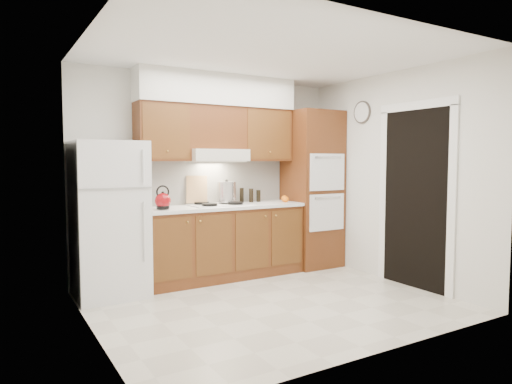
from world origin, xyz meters
TOP-DOWN VIEW (x-y plane):
  - floor at (0.00, 0.00)m, footprint 3.60×3.60m
  - ceiling at (0.00, 0.00)m, footprint 3.60×3.60m
  - wall_back at (0.00, 1.50)m, footprint 3.60×0.02m
  - wall_left at (-1.80, 0.00)m, footprint 0.02×3.00m
  - wall_right at (1.80, 0.00)m, footprint 0.02×3.00m
  - fridge at (-1.41, 1.14)m, footprint 0.75×0.72m
  - base_cabinets at (0.02, 1.20)m, footprint 2.11×0.60m
  - countertop at (0.03, 1.19)m, footprint 2.13×0.62m
  - backsplash at (0.02, 1.49)m, footprint 2.11×0.03m
  - oven_cabinet at (1.44, 1.18)m, footprint 0.70×0.65m
  - upper_cab_left at (-0.71, 1.33)m, footprint 0.63×0.33m
  - upper_cab_right at (0.72, 1.33)m, footprint 0.73×0.33m
  - range_hood at (-0.02, 1.27)m, footprint 0.75×0.45m
  - upper_cab_over_hood at (-0.02, 1.33)m, footprint 0.75×0.33m
  - soffit at (0.03, 1.32)m, footprint 2.13×0.36m
  - cooktop at (-0.02, 1.21)m, footprint 0.74×0.50m
  - doorway at (1.79, -0.35)m, footprint 0.02×0.90m
  - wall_clock at (1.79, 0.55)m, footprint 0.02×0.30m
  - kettle at (-0.81, 1.06)m, footprint 0.23×0.23m
  - cutting_board at (-0.25, 1.38)m, footprint 0.28×0.19m
  - stock_pot at (0.12, 1.26)m, footprint 0.31×0.31m
  - condiment_a at (0.40, 1.38)m, footprint 0.07×0.07m
  - condiment_b at (0.54, 1.35)m, footprint 0.06×0.06m
  - condiment_c at (0.65, 1.35)m, footprint 0.07×0.07m
  - orange_near at (0.97, 1.18)m, footprint 0.10×0.10m
  - orange_far at (0.94, 1.10)m, footprint 0.10×0.10m

SIDE VIEW (x-z plane):
  - floor at x=0.00m, z-range 0.00..0.00m
  - base_cabinets at x=0.02m, z-range 0.00..0.90m
  - fridge at x=-1.41m, z-range 0.00..1.72m
  - countertop at x=0.03m, z-range 0.90..0.94m
  - cooktop at x=-0.02m, z-range 0.94..0.95m
  - orange_far at x=0.94m, z-range 0.94..1.02m
  - orange_near at x=0.97m, z-range 0.94..1.03m
  - condiment_c at x=0.65m, z-range 0.94..1.10m
  - condiment_b at x=0.54m, z-range 0.94..1.13m
  - condiment_a at x=0.40m, z-range 0.94..1.14m
  - kettle at x=-0.81m, z-range 0.95..1.13m
  - doorway at x=1.79m, z-range 0.00..2.10m
  - stock_pot at x=0.12m, z-range 0.97..1.23m
  - oven_cabinet at x=1.44m, z-range 0.00..2.20m
  - cutting_board at x=-0.25m, z-range 0.97..1.31m
  - backsplash at x=0.02m, z-range 0.94..1.50m
  - wall_back at x=0.00m, z-range 0.00..2.60m
  - wall_left at x=-1.80m, z-range 0.00..2.60m
  - wall_right at x=1.80m, z-range 0.00..2.60m
  - range_hood at x=-0.02m, z-range 1.50..1.65m
  - upper_cab_left at x=-0.71m, z-range 1.50..2.20m
  - upper_cab_right at x=0.72m, z-range 1.50..2.20m
  - upper_cab_over_hood at x=-0.02m, z-range 1.65..2.20m
  - wall_clock at x=1.79m, z-range 2.00..2.30m
  - soffit at x=0.03m, z-range 2.20..2.60m
  - ceiling at x=0.00m, z-range 2.60..2.60m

